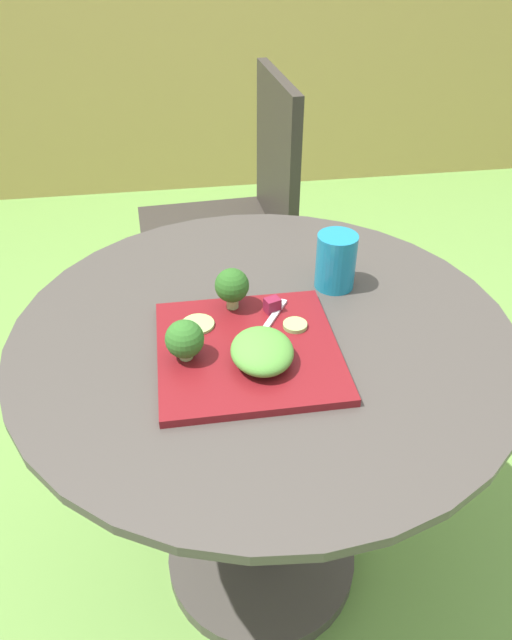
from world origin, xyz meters
name	(u,v)px	position (x,y,z in m)	size (l,w,h in m)	color
ground_plane	(261,559)	(0.00, 0.00, 0.00)	(12.00, 12.00, 0.00)	#669342
bamboo_fence	(188,41)	(0.00, 2.25, 0.73)	(8.00, 0.08, 1.45)	tan
patio_table	(262,435)	(0.00, 0.00, 0.44)	(0.85, 0.85, 0.71)	#423D38
patio_chair	(241,206)	(0.07, 0.85, 0.53)	(0.46, 0.46, 0.90)	#332D28
salad_plate	(248,350)	(-0.04, -0.07, 0.71)	(0.29, 0.29, 0.01)	maroon
drinking_glass	(336,264)	(0.15, 0.11, 0.75)	(0.07, 0.07, 0.10)	teal
fork	(264,331)	(0.00, -0.03, 0.72)	(0.10, 0.14, 0.00)	silver
lettuce_mound	(262,351)	(-0.02, -0.11, 0.74)	(0.10, 0.11, 0.04)	#519338
broccoli_floret_0	(185,339)	(-0.13, -0.08, 0.76)	(0.06, 0.06, 0.07)	#99B770
broccoli_floret_1	(232,286)	(-0.05, 0.04, 0.76)	(0.06, 0.06, 0.07)	#99B770
cucumber_slice_0	(198,326)	(-0.11, 0.00, 0.72)	(0.05, 0.05, 0.01)	#8EB766
cucumber_slice_1	(295,325)	(0.05, -0.03, 0.72)	(0.04, 0.04, 0.01)	#8EB766
beet_chunk_0	(272,305)	(0.02, 0.02, 0.73)	(0.03, 0.02, 0.03)	maroon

